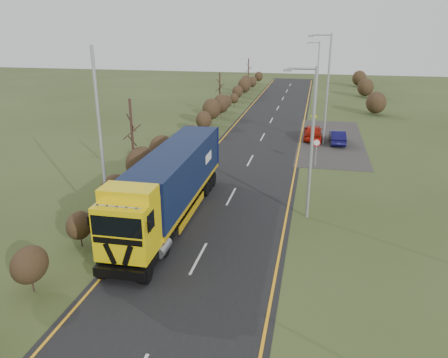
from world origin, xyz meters
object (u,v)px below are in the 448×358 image
at_px(streetlight_near, 310,138).
at_px(speed_sign, 316,147).
at_px(car_blue_sedan, 337,137).
at_px(car_red_hatchback, 313,132).
at_px(lorry, 171,182).

relative_size(streetlight_near, speed_sign, 3.82).
xyz_separation_m(streetlight_near, speed_sign, (0.42, 9.74, -3.09)).
relative_size(car_blue_sedan, speed_sign, 1.71).
bearing_deg(car_blue_sedan, streetlight_near, 79.45).
distance_m(car_blue_sedan, streetlight_near, 17.74).
bearing_deg(car_red_hatchback, lorry, 68.69).
bearing_deg(streetlight_near, car_blue_sedan, 82.37).
xyz_separation_m(lorry, car_blue_sedan, (9.66, 19.03, -1.61)).
distance_m(car_red_hatchback, speed_sign, 8.59).
height_order(lorry, car_red_hatchback, lorry).
bearing_deg(speed_sign, lorry, -123.77).
xyz_separation_m(car_blue_sedan, speed_sign, (-1.87, -7.38, 0.91)).
height_order(car_blue_sedan, speed_sign, speed_sign).
bearing_deg(lorry, car_blue_sedan, 62.36).
xyz_separation_m(lorry, streetlight_near, (7.37, 1.90, 2.39)).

